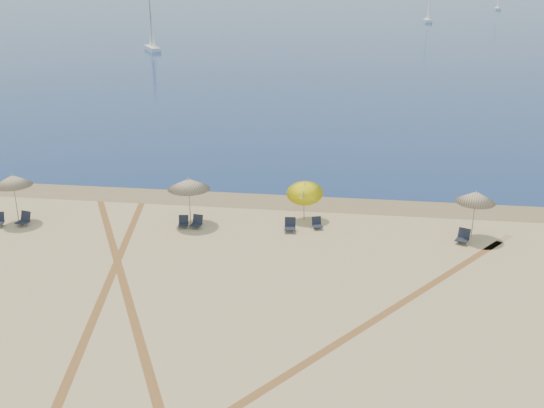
{
  "coord_description": "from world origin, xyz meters",
  "views": [
    {
      "loc": [
        4.17,
        -10.67,
        12.97
      ],
      "look_at": [
        0.0,
        20.0,
        1.3
      ],
      "focal_mm": 42.41,
      "sensor_mm": 36.0,
      "label": 1
    }
  ],
  "objects": [
    {
      "name": "chair_5",
      "position": [
        -3.89,
        19.46,
        0.29
      ],
      "size": [
        0.66,
        0.73,
        0.66
      ],
      "rotation": [
        0.0,
        0.0,
        -0.2
      ],
      "color": "black",
      "rests_on": "ground"
    },
    {
      "name": "sailboat_1",
      "position": [
        43.15,
        192.22,
        2.52
      ],
      "size": [
        1.77,
        5.67,
        8.33
      ],
      "rotation": [
        0.0,
        0.0,
        -0.06
      ],
      "color": "white",
      "rests_on": "ocean"
    },
    {
      "name": "tire_tracks",
      "position": [
        -2.36,
        10.34,
        0.0
      ],
      "size": [
        47.11,
        41.79,
        0.0
      ],
      "color": "tan",
      "rests_on": "ground"
    },
    {
      "name": "umbrella_4",
      "position": [
        10.12,
        20.08,
        2.15
      ],
      "size": [
        1.95,
        1.95,
        2.5
      ],
      "color": "gray",
      "rests_on": "ground"
    },
    {
      "name": "chair_6",
      "position": [
        0.99,
        19.66,
        0.3
      ],
      "size": [
        0.62,
        0.71,
        0.69
      ],
      "rotation": [
        0.0,
        0.0,
        0.08
      ],
      "color": "black",
      "rests_on": "ground"
    },
    {
      "name": "chair_7",
      "position": [
        2.33,
        20.22,
        0.26
      ],
      "size": [
        0.65,
        0.7,
        0.59
      ],
      "rotation": [
        0.0,
        0.0,
        0.33
      ],
      "color": "black",
      "rests_on": "ground"
    },
    {
      "name": "sailboat_0",
      "position": [
        -28.35,
        88.89,
        2.48
      ],
      "size": [
        4.03,
        5.43,
        8.19
      ],
      "rotation": [
        0.0,
        0.0,
        0.54
      ],
      "color": "white",
      "rests_on": "ocean"
    },
    {
      "name": "chair_3",
      "position": [
        -12.99,
        18.58,
        0.31
      ],
      "size": [
        0.73,
        0.81,
        0.71
      ],
      "rotation": [
        0.0,
        0.0,
        -0.25
      ],
      "color": "black",
      "rests_on": "ground"
    },
    {
      "name": "chair_8",
      "position": [
        9.6,
        19.34,
        0.31
      ],
      "size": [
        0.81,
        0.86,
        0.7
      ],
      "rotation": [
        0.0,
        0.0,
        -0.42
      ],
      "color": "black",
      "rests_on": "ground"
    },
    {
      "name": "umbrella_2",
      "position": [
        -4.37,
        20.01,
        2.19
      ],
      "size": [
        2.22,
        2.22,
        2.53
      ],
      "color": "gray",
      "rests_on": "ground"
    },
    {
      "name": "ocean",
      "position": [
        0.0,
        225.0,
        0.01
      ],
      "size": [
        500.0,
        500.0,
        0.0
      ],
      "primitive_type": "plane",
      "color": "#0C2151",
      "rests_on": "ground"
    },
    {
      "name": "sailboat_2",
      "position": [
        19.16,
        147.15,
        2.69
      ],
      "size": [
        1.66,
        6.0,
        8.88
      ],
      "rotation": [
        0.0,
        0.0,
        0.02
      ],
      "color": "white",
      "rests_on": "ocean"
    },
    {
      "name": "chair_4",
      "position": [
        -4.59,
        19.43,
        0.27
      ],
      "size": [
        0.59,
        0.66,
        0.61
      ],
      "rotation": [
        0.0,
        0.0,
        0.16
      ],
      "color": "black",
      "rests_on": "ground"
    },
    {
      "name": "umbrella_1",
      "position": [
        -13.56,
        19.01,
        2.3
      ],
      "size": [
        1.98,
        1.98,
        2.65
      ],
      "color": "gray",
      "rests_on": "ground"
    },
    {
      "name": "wet_sand",
      "position": [
        0.0,
        24.0,
        0.0
      ],
      "size": [
        500.0,
        500.0,
        0.0
      ],
      "primitive_type": "plane",
      "color": "olive",
      "rests_on": "ground"
    },
    {
      "name": "umbrella_3",
      "position": [
        1.57,
        21.31,
        1.73
      ],
      "size": [
        1.95,
        2.01,
        2.37
      ],
      "color": "gray",
      "rests_on": "ground"
    }
  ]
}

